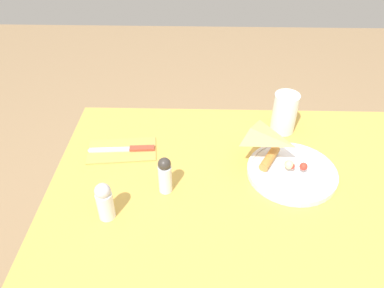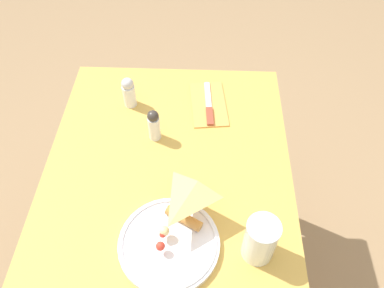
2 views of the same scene
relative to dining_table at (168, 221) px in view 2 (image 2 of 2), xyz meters
The scene contains 7 objects.
dining_table is the anchor object (origin of this frame).
plate_pizza 0.20m from the dining_table, behind, with size 0.23×0.23×0.05m.
milk_glass 0.32m from the dining_table, 121.77° to the right, with size 0.07×0.07×0.12m.
napkin_folded 0.37m from the dining_table, 17.78° to the right, with size 0.20×0.12×0.00m.
butter_knife 0.36m from the dining_table, 18.35° to the right, with size 0.19×0.03×0.01m.
salt_shaker 0.39m from the dining_table, 22.30° to the left, with size 0.04×0.04×0.10m.
pepper_shaker 0.27m from the dining_table, 12.75° to the left, with size 0.03×0.03×0.10m.
Camera 2 is at (-0.48, -0.09, 1.55)m, focal length 35.00 mm.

